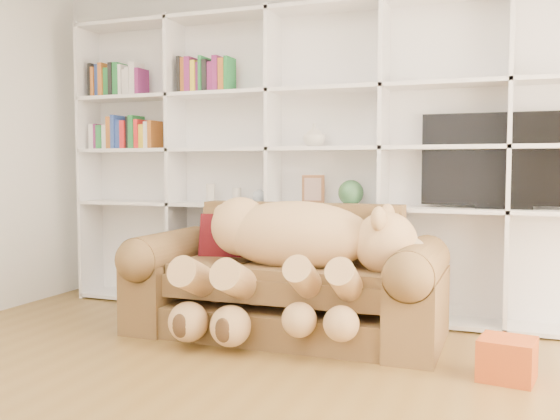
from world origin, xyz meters
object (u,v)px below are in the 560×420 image
at_px(gift_box, 507,359).
at_px(tv, 505,161).
at_px(sofa, 286,286).
at_px(teddy_bear, 292,249).

distance_m(gift_box, tv, 1.57).
relative_size(sofa, tv, 1.86).
bearing_deg(sofa, gift_box, -17.78).
bearing_deg(teddy_bear, tv, 36.73).
bearing_deg(gift_box, sofa, 162.22).
height_order(sofa, tv, tv).
bearing_deg(sofa, tv, 25.38).
height_order(sofa, teddy_bear, teddy_bear).
bearing_deg(sofa, teddy_bear, -59.40).
height_order(teddy_bear, gift_box, teddy_bear).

